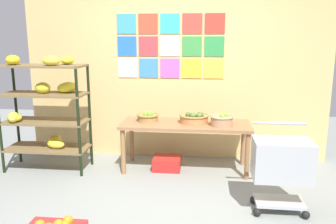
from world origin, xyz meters
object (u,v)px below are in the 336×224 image
object	(u,v)px
display_table	(185,128)
produce_crate_under_table	(167,163)
banana_shelf_unit	(45,103)
fruit_basket_right	(148,117)
fruit_basket_back_right	(222,120)
shopping_cart	(282,163)
fruit_basket_back_left	(194,118)

from	to	relation	value
display_table	produce_crate_under_table	world-z (taller)	display_table
banana_shelf_unit	fruit_basket_right	distance (m)	1.34
fruit_basket_back_right	shopping_cart	size ratio (longest dim) A/B	0.33
banana_shelf_unit	fruit_basket_back_right	bearing A→B (deg)	2.09
fruit_basket_right	shopping_cart	world-z (taller)	shopping_cart
banana_shelf_unit	fruit_basket_back_right	xyz separation A→B (m)	(2.29, 0.08, -0.18)
produce_crate_under_table	shopping_cart	bearing A→B (deg)	-38.45
display_table	fruit_basket_back_right	bearing A→B (deg)	-11.49
fruit_basket_back_left	shopping_cart	world-z (taller)	shopping_cart
fruit_basket_back_right	produce_crate_under_table	distance (m)	0.95
display_table	fruit_basket_back_right	size ratio (longest dim) A/B	5.72
banana_shelf_unit	display_table	distance (m)	1.86
fruit_basket_back_left	fruit_basket_right	world-z (taller)	fruit_basket_back_left
fruit_basket_back_right	fruit_basket_right	bearing A→B (deg)	171.32
produce_crate_under_table	shopping_cart	distance (m)	1.67
display_table	produce_crate_under_table	xyz separation A→B (m)	(-0.24, -0.04, -0.48)
fruit_basket_right	banana_shelf_unit	bearing A→B (deg)	-169.93
shopping_cart	fruit_basket_right	bearing A→B (deg)	142.21
produce_crate_under_table	fruit_basket_back_right	bearing A→B (deg)	-4.61
banana_shelf_unit	produce_crate_under_table	xyz separation A→B (m)	(1.58, 0.14, -0.81)
fruit_basket_back_right	fruit_basket_back_left	bearing A→B (deg)	162.31
banana_shelf_unit	produce_crate_under_table	size ratio (longest dim) A/B	4.17
fruit_basket_back_left	fruit_basket_right	bearing A→B (deg)	176.70
banana_shelf_unit	produce_crate_under_table	world-z (taller)	banana_shelf_unit
display_table	produce_crate_under_table	bearing A→B (deg)	-171.16
fruit_basket_right	display_table	bearing A→B (deg)	-6.09
banana_shelf_unit	fruit_basket_right	size ratio (longest dim) A/B	5.05
banana_shelf_unit	display_table	size ratio (longest dim) A/B	0.90
display_table	shopping_cart	distance (m)	1.46
fruit_basket_back_right	banana_shelf_unit	bearing A→B (deg)	-177.91
fruit_basket_back_right	produce_crate_under_table	xyz separation A→B (m)	(-0.71, 0.06, -0.63)
fruit_basket_back_left	fruit_basket_back_right	size ratio (longest dim) A/B	1.32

